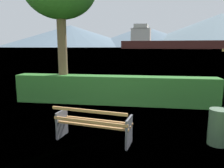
# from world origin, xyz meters

# --- Properties ---
(ground_plane) EXTENTS (1400.00, 1400.00, 0.00)m
(ground_plane) POSITION_xyz_m (0.00, 0.00, 0.00)
(ground_plane) COLOR #567A38
(water_surface) EXTENTS (620.00, 620.00, 0.00)m
(water_surface) POSITION_xyz_m (0.00, 308.44, 0.00)
(water_surface) COLOR slate
(water_surface) RESTS_ON ground_plane
(park_bench) EXTENTS (1.90, 0.87, 0.87)m
(park_bench) POSITION_xyz_m (-0.01, -0.06, 0.43)
(park_bench) COLOR #A0703F
(park_bench) RESTS_ON ground_plane
(hedge_row) EXTENTS (7.91, 0.68, 1.12)m
(hedge_row) POSITION_xyz_m (0.00, 3.43, 0.56)
(hedge_row) COLOR #2D6B28
(hedge_row) RESTS_ON ground_plane
(trash_bin) EXTENTS (0.44, 0.44, 0.85)m
(trash_bin) POSITION_xyz_m (2.89, 0.21, 0.42)
(trash_bin) COLOR #385138
(trash_bin) RESTS_ON ground_plane
(cargo_ship_large) EXTENTS (96.32, 24.61, 21.83)m
(cargo_ship_large) POSITION_xyz_m (21.14, 195.58, 6.10)
(cargo_ship_large) COLOR #471E19
(cargo_ship_large) RESTS_ON water_surface
(distant_hills) EXTENTS (774.92, 437.77, 81.72)m
(distant_hills) POSITION_xyz_m (56.50, 568.38, 35.00)
(distant_hills) COLOR slate
(distant_hills) RESTS_ON ground_plane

